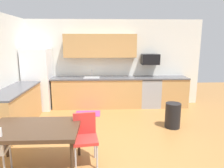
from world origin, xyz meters
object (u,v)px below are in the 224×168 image
(oven_range, at_px, (150,92))
(chair_near_table, at_px, (85,135))
(refrigerator, at_px, (38,79))
(trash_bin, at_px, (173,115))
(dining_table, at_px, (34,131))
(microwave, at_px, (150,59))

(oven_range, bearing_deg, chair_near_table, -120.04)
(refrigerator, xyz_separation_m, oven_range, (3.43, 0.08, -0.46))
(refrigerator, xyz_separation_m, trash_bin, (3.62, -1.60, -0.61))
(refrigerator, distance_m, oven_range, 3.46)
(dining_table, relative_size, chair_near_table, 1.65)
(dining_table, bearing_deg, microwave, 52.48)
(dining_table, bearing_deg, oven_range, 51.63)
(dining_table, bearing_deg, chair_near_table, 11.43)
(oven_range, distance_m, chair_near_table, 3.54)
(microwave, relative_size, chair_near_table, 0.64)
(dining_table, xyz_separation_m, trash_bin, (2.74, 1.55, -0.36))
(dining_table, distance_m, trash_bin, 3.17)
(refrigerator, distance_m, chair_near_table, 3.44)
(refrigerator, xyz_separation_m, microwave, (3.43, 0.18, 0.57))
(oven_range, height_order, microwave, microwave)
(trash_bin, bearing_deg, refrigerator, 156.18)
(oven_range, distance_m, trash_bin, 1.69)
(chair_near_table, relative_size, trash_bin, 1.42)
(dining_table, height_order, trash_bin, dining_table)
(chair_near_table, bearing_deg, oven_range, 59.96)
(trash_bin, bearing_deg, microwave, 96.10)
(refrigerator, xyz_separation_m, dining_table, (0.88, -3.14, -0.25))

